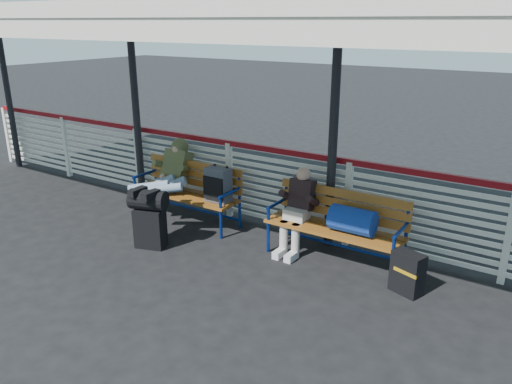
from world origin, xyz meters
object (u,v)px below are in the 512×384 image
Objects in this scene: bench_left at (199,186)px; suitcase_side at (407,273)px; luggage_stack at (149,216)px; bench_right at (344,220)px; companion_person at (297,209)px; traveler_man at (164,181)px.

suitcase_side is at bearing -5.65° from bench_left.
luggage_stack is 3.42m from suitcase_side.
bench_right reaches higher than suitcase_side.
luggage_stack is at bearing -157.35° from bench_right.
bench_right is 0.67m from companion_person.
traveler_man is at bearing -171.55° from companion_person.
suitcase_side is (3.30, -0.33, -0.36)m from bench_left.
bench_right is 2.78m from traveler_man.
luggage_stack is 1.66× the size of suitcase_side.
luggage_stack is at bearing -92.33° from bench_left.
luggage_stack is 2.62m from bench_right.
traveler_man is 1.43× the size of companion_person.
suitcase_side is (1.60, -0.30, -0.35)m from companion_person.
bench_left is at bearing 41.30° from traveler_man.
bench_right is at bearing 4.44° from luggage_stack.
bench_left reaches higher than bench_right.
bench_right is at bearing -0.45° from bench_left.
luggage_stack is 0.81m from traveler_man.
suitcase_side is at bearing -18.31° from bench_right.
luggage_stack is 0.46× the size of bench_left.
bench_left is at bearing -166.15° from suitcase_side.
bench_right is 1.57× the size of companion_person.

